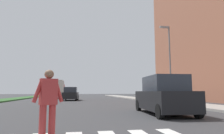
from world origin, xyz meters
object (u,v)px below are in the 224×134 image
Objects in this scene: pedestrian_performer at (48,101)px; sedan_midblock at (71,94)px; suv_crossing at (163,96)px; truck_box_delivery at (57,89)px; street_lamp_right at (169,56)px.

pedestrian_performer is 21.75m from sedan_midblock.
truck_box_delivery is at bearing 107.09° from suv_crossing.
suv_crossing is at bearing -72.51° from sedan_midblock.
suv_crossing is 27.61m from truck_box_delivery.
suv_crossing is at bearing 43.00° from pedestrian_performer.
street_lamp_right is 13.82m from sedan_midblock.
truck_box_delivery is (-2.77, 9.43, 0.83)m from sedan_midblock.
street_lamp_right is 16.21m from pedestrian_performer.
suv_crossing is 1.13× the size of sedan_midblock.
sedan_midblock is 9.86m from truck_box_delivery.
truck_box_delivery is at bearing 106.38° from sedan_midblock.
sedan_midblock is at bearing 107.49° from suv_crossing.
street_lamp_right is 1.59× the size of suv_crossing.
street_lamp_right is 4.44× the size of pedestrian_performer.
street_lamp_right reaches higher than sedan_midblock.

